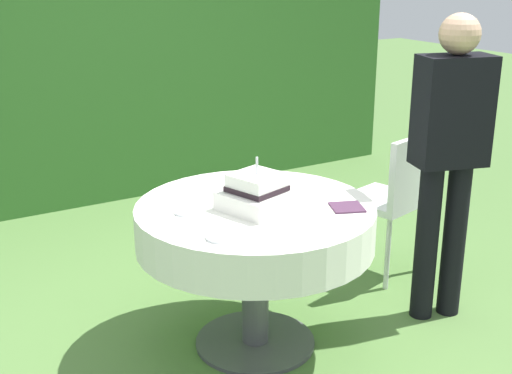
{
  "coord_description": "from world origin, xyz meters",
  "views": [
    {
      "loc": [
        -1.53,
        -2.58,
        1.85
      ],
      "look_at": [
        -0.01,
        -0.02,
        0.84
      ],
      "focal_mm": 47.78,
      "sensor_mm": 36.0,
      "label": 1
    }
  ],
  "objects_px": {
    "serving_plate_far": "(222,237)",
    "garden_chair": "(395,192)",
    "cake_table": "(255,228)",
    "wedding_cake": "(257,192)",
    "standing_person": "(449,149)",
    "serving_plate_near": "(186,212)",
    "napkin_stack": "(347,207)"
  },
  "relations": [
    {
      "from": "cake_table",
      "to": "serving_plate_near",
      "type": "xyz_separation_m",
      "value": [
        -0.32,
        0.08,
        0.12
      ]
    },
    {
      "from": "garden_chair",
      "to": "napkin_stack",
      "type": "bearing_deg",
      "value": -146.81
    },
    {
      "from": "garden_chair",
      "to": "cake_table",
      "type": "bearing_deg",
      "value": -167.61
    },
    {
      "from": "wedding_cake",
      "to": "serving_plate_far",
      "type": "distance_m",
      "value": 0.39
    },
    {
      "from": "cake_table",
      "to": "serving_plate_near",
      "type": "distance_m",
      "value": 0.35
    },
    {
      "from": "cake_table",
      "to": "wedding_cake",
      "type": "bearing_deg",
      "value": -108.54
    },
    {
      "from": "cake_table",
      "to": "garden_chair",
      "type": "height_order",
      "value": "garden_chair"
    },
    {
      "from": "serving_plate_near",
      "to": "garden_chair",
      "type": "distance_m",
      "value": 1.45
    },
    {
      "from": "wedding_cake",
      "to": "standing_person",
      "type": "xyz_separation_m",
      "value": [
        1.01,
        -0.2,
        0.11
      ]
    },
    {
      "from": "serving_plate_far",
      "to": "standing_person",
      "type": "distance_m",
      "value": 1.33
    },
    {
      "from": "serving_plate_near",
      "to": "standing_person",
      "type": "bearing_deg",
      "value": -13.26
    },
    {
      "from": "serving_plate_far",
      "to": "standing_person",
      "type": "relative_size",
      "value": 0.09
    },
    {
      "from": "cake_table",
      "to": "standing_person",
      "type": "distance_m",
      "value": 1.07
    },
    {
      "from": "napkin_stack",
      "to": "serving_plate_near",
      "type": "bearing_deg",
      "value": 154.41
    },
    {
      "from": "wedding_cake",
      "to": "garden_chair",
      "type": "height_order",
      "value": "wedding_cake"
    },
    {
      "from": "serving_plate_near",
      "to": "serving_plate_far",
      "type": "distance_m",
      "value": 0.34
    },
    {
      "from": "napkin_stack",
      "to": "garden_chair",
      "type": "xyz_separation_m",
      "value": [
        0.75,
        0.49,
        -0.2
      ]
    },
    {
      "from": "serving_plate_near",
      "to": "garden_chair",
      "type": "xyz_separation_m",
      "value": [
        1.42,
        0.17,
        -0.21
      ]
    },
    {
      "from": "standing_person",
      "to": "serving_plate_near",
      "type": "bearing_deg",
      "value": 166.74
    },
    {
      "from": "napkin_stack",
      "to": "garden_chair",
      "type": "relative_size",
      "value": 0.16
    },
    {
      "from": "serving_plate_far",
      "to": "garden_chair",
      "type": "relative_size",
      "value": 0.16
    },
    {
      "from": "serving_plate_far",
      "to": "garden_chair",
      "type": "distance_m",
      "value": 1.52
    },
    {
      "from": "garden_chair",
      "to": "serving_plate_far",
      "type": "bearing_deg",
      "value": -160.31
    },
    {
      "from": "garden_chair",
      "to": "standing_person",
      "type": "distance_m",
      "value": 0.62
    },
    {
      "from": "serving_plate_near",
      "to": "napkin_stack",
      "type": "distance_m",
      "value": 0.75
    },
    {
      "from": "serving_plate_near",
      "to": "napkin_stack",
      "type": "bearing_deg",
      "value": -25.59
    },
    {
      "from": "serving_plate_near",
      "to": "standing_person",
      "type": "height_order",
      "value": "standing_person"
    },
    {
      "from": "serving_plate_near",
      "to": "garden_chair",
      "type": "height_order",
      "value": "garden_chair"
    },
    {
      "from": "cake_table",
      "to": "garden_chair",
      "type": "bearing_deg",
      "value": 12.39
    },
    {
      "from": "garden_chair",
      "to": "standing_person",
      "type": "height_order",
      "value": "standing_person"
    },
    {
      "from": "wedding_cake",
      "to": "serving_plate_far",
      "type": "xyz_separation_m",
      "value": [
        -0.3,
        -0.23,
        -0.07
      ]
    },
    {
      "from": "serving_plate_far",
      "to": "garden_chair",
      "type": "height_order",
      "value": "garden_chair"
    }
  ]
}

